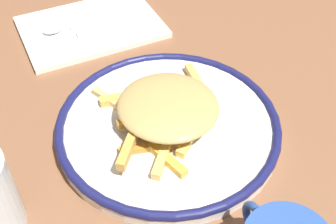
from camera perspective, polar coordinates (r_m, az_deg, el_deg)
The scene contains 6 objects.
ground_plane at distance 0.60m, azimuth -0.00°, elevation -2.60°, with size 2.60×2.60×0.00m, color brown.
plate at distance 0.59m, azimuth -0.00°, elevation -1.76°, with size 0.30×0.30×0.02m.
fries_heap at distance 0.57m, azimuth -0.58°, elevation 0.44°, with size 0.20×0.18×0.04m.
napkin at distance 0.80m, azimuth -10.08°, elevation 10.95°, with size 0.17×0.24×0.01m, color white.
fork at distance 0.77m, azimuth -10.37°, elevation 10.18°, with size 0.03×0.18×0.01m.
spoon at distance 0.79m, azimuth -12.64°, elevation 10.88°, with size 0.03×0.15×0.01m.
Camera 1 is at (-0.37, 0.18, 0.44)m, focal length 46.34 mm.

